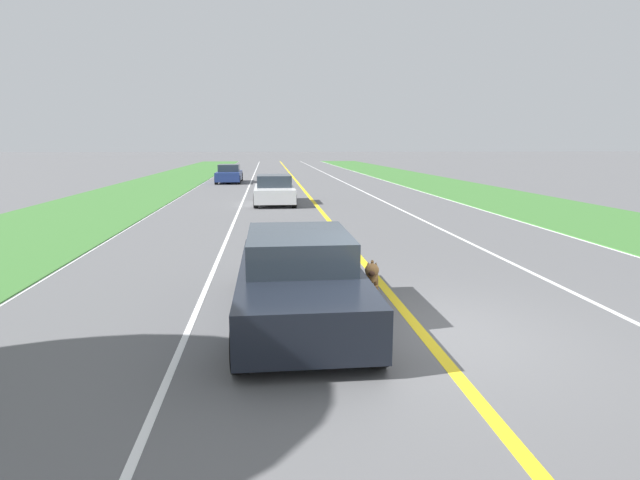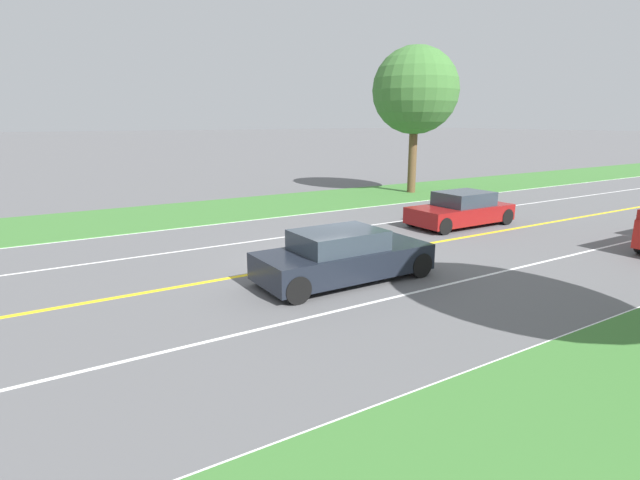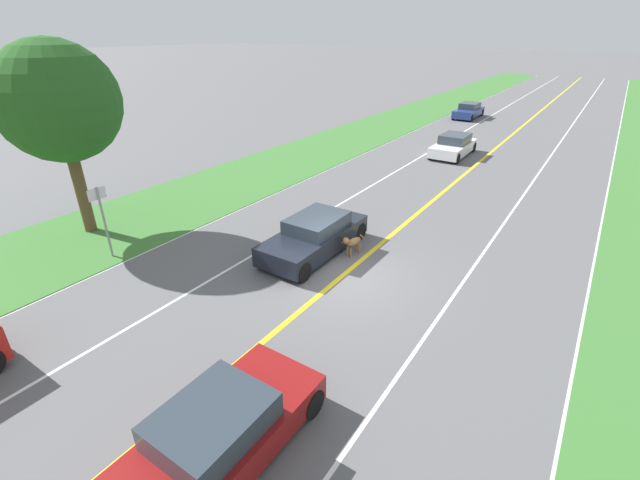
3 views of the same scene
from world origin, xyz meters
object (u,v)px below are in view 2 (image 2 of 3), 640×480
object	(u,v)px
dog	(302,253)
roadside_tree_left_near	(415,91)
ego_car	(343,257)
oncoming_car	(461,210)

from	to	relation	value
dog	roadside_tree_left_near	size ratio (longest dim) A/B	0.15
dog	roadside_tree_left_near	distance (m)	17.44
ego_car	dog	xyz separation A→B (m)	(-1.30, -0.48, -0.12)
ego_car	dog	world-z (taller)	ego_car
oncoming_car	ego_car	bearing A→B (deg)	112.59
ego_car	dog	size ratio (longest dim) A/B	3.83
roadside_tree_left_near	ego_car	bearing A→B (deg)	-48.03
oncoming_car	roadside_tree_left_near	xyz separation A→B (m)	(-8.10, 4.68, 5.09)
oncoming_car	roadside_tree_left_near	size ratio (longest dim) A/B	0.53
dog	ego_car	bearing A→B (deg)	32.96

